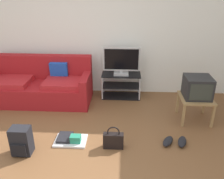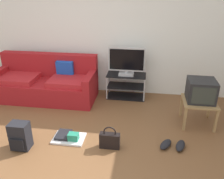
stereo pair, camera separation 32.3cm
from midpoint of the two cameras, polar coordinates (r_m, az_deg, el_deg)
ground_plane at (r=3.55m, az=-9.14°, el=-16.27°), size 9.00×9.80×0.02m
wall_back at (r=5.17m, az=-2.13°, el=13.92°), size 9.00×0.10×2.70m
couch at (r=5.18m, az=-13.70°, el=1.48°), size 2.10×0.86×0.90m
tv_stand at (r=5.10m, az=5.19°, el=0.84°), size 0.81×0.39×0.52m
flat_tv at (r=4.89m, az=5.41°, el=6.59°), size 0.75×0.22×0.58m
side_table at (r=4.38m, az=22.09°, el=-3.33°), size 0.55×0.55×0.44m
crt_tv at (r=4.29m, az=22.57°, el=-0.26°), size 0.45×0.43×0.37m
backpack at (r=3.77m, az=-18.80°, el=-10.54°), size 0.27×0.27×0.42m
handbag at (r=3.62m, az=2.06°, el=-12.04°), size 0.30×0.11×0.37m
sneakers_pair at (r=3.83m, az=16.79°, el=-12.64°), size 0.44×0.30×0.09m
floor_tray at (r=3.88m, az=-7.98°, el=-11.24°), size 0.49×0.35×0.14m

